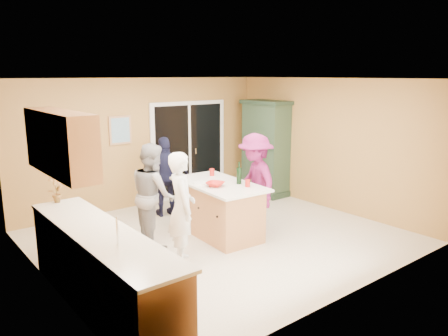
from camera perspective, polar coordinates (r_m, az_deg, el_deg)
floor at (r=7.38m, az=-0.43°, el=-9.05°), size 5.50×5.50×0.00m
ceiling at (r=6.88m, az=-0.47°, el=11.58°), size 5.50×5.00×0.10m
wall_back at (r=9.09m, az=-10.23°, el=3.30°), size 5.50×0.10×2.60m
wall_front at (r=5.33m, az=16.39°, el=-3.26°), size 5.50×0.10×2.60m
wall_left at (r=5.79m, az=-22.46°, el=-2.48°), size 0.10×5.00×2.60m
wall_right at (r=8.95m, az=13.58°, el=3.02°), size 0.10×5.00×2.60m
left_cabinet_run at (r=5.21m, az=-15.06°, el=-13.34°), size 0.65×3.05×1.24m
upper_cabinets at (r=5.54m, az=-20.62°, el=3.12°), size 0.35×1.60×0.75m
sliding_door at (r=9.63m, az=-4.57°, el=2.45°), size 1.90×0.07×2.10m
framed_picture at (r=8.78m, az=-13.39°, el=4.84°), size 0.46×0.04×0.56m
kitchen_island at (r=7.37m, az=-0.67°, el=-5.57°), size 1.03×1.77×0.90m
green_hutch at (r=9.82m, az=5.47°, el=2.48°), size 0.61×1.15×2.11m
woman_white at (r=6.24m, az=-5.54°, el=-5.23°), size 0.58×0.69×1.62m
woman_grey at (r=6.97m, az=-9.27°, el=-3.42°), size 0.77×0.90×1.63m
woman_navy at (r=8.37m, az=-7.61°, el=-1.12°), size 0.95×0.57×1.52m
woman_magenta at (r=7.56m, az=4.11°, el=-1.84°), size 0.90×1.22×1.69m
serving_bowl at (r=7.02m, az=-1.15°, el=-2.12°), size 0.38×0.38×0.07m
tulip_vase at (r=6.39m, az=-21.10°, el=-2.55°), size 0.24×0.21×0.39m
tumbler_near at (r=6.99m, az=3.10°, el=-2.01°), size 0.10×0.10×0.12m
tumbler_far at (r=7.75m, az=-1.59°, el=-0.56°), size 0.11×0.11×0.12m
wine_bottle at (r=7.16m, az=1.97°, el=-0.96°), size 0.09×0.09×0.37m
white_plate at (r=7.22m, az=-3.07°, el=-1.95°), size 0.26×0.26×0.02m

